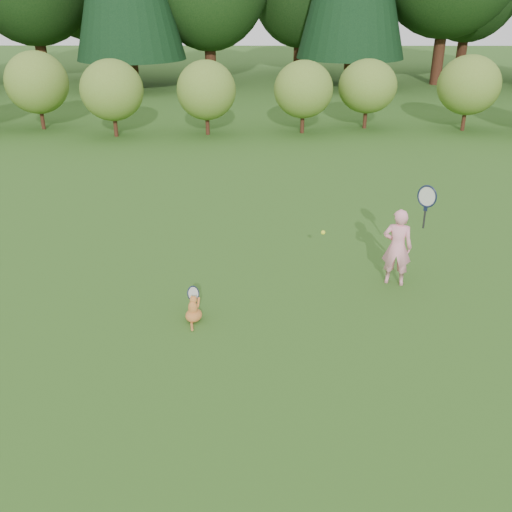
# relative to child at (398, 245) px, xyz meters

# --- Properties ---
(ground) EXTENTS (100.00, 100.00, 0.00)m
(ground) POSITION_rel_child_xyz_m (-2.59, -1.21, -0.71)
(ground) COLOR #2D5116
(ground) RESTS_ON ground
(shrub_row) EXTENTS (28.00, 3.00, 2.80)m
(shrub_row) POSITION_rel_child_xyz_m (-2.59, 11.79, 0.69)
(shrub_row) COLOR olive
(shrub_row) RESTS_ON ground
(child) EXTENTS (0.77, 0.51, 2.04)m
(child) POSITION_rel_child_xyz_m (0.00, 0.00, 0.00)
(child) COLOR pink
(child) RESTS_ON ground
(cat) EXTENTS (0.38, 0.64, 0.57)m
(cat) POSITION_rel_child_xyz_m (-3.34, -1.25, -0.49)
(cat) COLOR #B95923
(cat) RESTS_ON ground
(tennis_ball) EXTENTS (0.08, 0.08, 0.08)m
(tennis_ball) POSITION_rel_child_xyz_m (-1.21, 0.54, 0.01)
(tennis_ball) COLOR yellow
(tennis_ball) RESTS_ON ground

